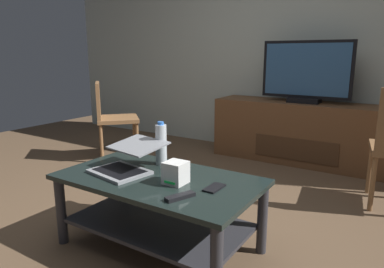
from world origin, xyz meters
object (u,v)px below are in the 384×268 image
Objects in this scene: coffee_table at (159,199)px; laptop at (127,161)px; cell_phone at (214,188)px; tv_remote at (180,197)px; router_box at (176,173)px; side_chair at (111,115)px; television at (306,73)px; media_cabinet at (302,133)px; water_bottle_near at (161,144)px.

coffee_table is 0.30m from laptop.
tv_remote is (-0.08, -0.20, 0.01)m from cell_phone.
coffee_table is at bearing 169.58° from router_box.
side_chair is 5.33× the size of tv_remote.
cell_phone is at bearing -86.57° from television.
media_cabinet is 6.77× the size of water_bottle_near.
media_cabinet is at bearing 78.33° from laptop.
laptop is 0.37m from router_box.
media_cabinet is 2.07× the size of television.
laptop is 3.26× the size of cell_phone.
side_chair is at bearing 144.67° from router_box.
coffee_table is at bearing -57.02° from water_bottle_near.
router_box is at bearing -168.28° from cell_phone.
tv_remote is (1.90, -1.41, -0.03)m from side_chair.
water_bottle_near reaches higher than media_cabinet.
media_cabinet is 2.10m from side_chair.
media_cabinet is 2.40m from tv_remote.
cell_phone is (0.50, -0.19, -0.13)m from water_bottle_near.
media_cabinet is 15.39× the size of router_box.
coffee_table is 0.37m from water_bottle_near.
cell_phone reaches higher than coffee_table.
cell_phone is at bearing 2.55° from coffee_table.
laptop reaches higher than cell_phone.
media_cabinet is at bearing 87.72° from router_box.
router_box is 0.88× the size of cell_phone.
router_box reaches higher than tv_remote.
water_bottle_near is (0.09, 0.22, 0.07)m from laptop.
cell_phone is at bearing 11.04° from router_box.
water_bottle_near reaches higher than cell_phone.
tv_remote is at bearing -88.81° from media_cabinet.
laptop is at bearing -176.75° from tv_remote.
television is at bearing -90.00° from media_cabinet.
media_cabinet reaches higher than coffee_table.
laptop reaches higher than router_box.
media_cabinet is at bearing 79.57° from water_bottle_near.
side_chair is at bearing 145.63° from water_bottle_near.
side_chair is 3.05× the size of water_bottle_near.
television is 2.24m from cell_phone.
media_cabinet is 2.28m from laptop.
side_chair is at bearing -152.32° from television.
water_bottle_near reaches higher than laptop.
coffee_table is 2.03m from side_chair.
television is 2.26m from router_box.
coffee_table is 2.58× the size of laptop.
router_box is 0.77× the size of tv_remote.
tv_remote reaches higher than cell_phone.
laptop is at bearing 178.07° from router_box.
side_chair reaches higher than router_box.
laptop is 0.25m from water_bottle_near.
coffee_table is 0.39m from cell_phone.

